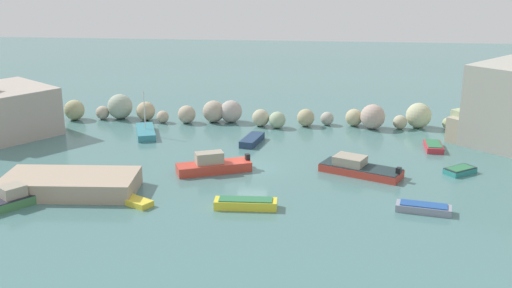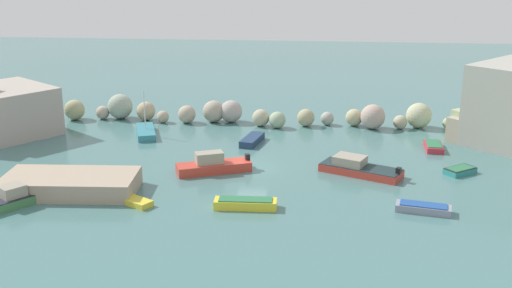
{
  "view_description": "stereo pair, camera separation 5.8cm",
  "coord_description": "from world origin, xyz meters",
  "px_view_note": "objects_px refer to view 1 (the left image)",
  "views": [
    {
      "loc": [
        5.32,
        -49.02,
        17.25
      ],
      "look_at": [
        0.0,
        3.52,
        1.0
      ],
      "focal_mm": 43.41,
      "sensor_mm": 36.0,
      "label": 1
    },
    {
      "loc": [
        5.38,
        -49.01,
        17.25
      ],
      "look_at": [
        0.0,
        3.52,
        1.0
      ],
      "focal_mm": 43.41,
      "sensor_mm": 36.0,
      "label": 2
    }
  ],
  "objects_px": {
    "moored_boat_3": "(246,204)",
    "moored_boat_4": "(17,197)",
    "moored_boat_1": "(134,201)",
    "moored_boat_8": "(460,170)",
    "moored_boat_9": "(423,208)",
    "stone_dock": "(70,184)",
    "moored_boat_5": "(433,146)",
    "moored_boat_6": "(252,140)",
    "moored_boat_7": "(358,168)",
    "moored_boat_0": "(146,132)",
    "moored_boat_2": "(213,165)"
  },
  "relations": [
    {
      "from": "moored_boat_3",
      "to": "moored_boat_1",
      "type": "bearing_deg",
      "value": 178.1
    },
    {
      "from": "moored_boat_4",
      "to": "moored_boat_5",
      "type": "bearing_deg",
      "value": 154.87
    },
    {
      "from": "moored_boat_0",
      "to": "moored_boat_9",
      "type": "xyz_separation_m",
      "value": [
        24.48,
        -16.76,
        -0.06
      ]
    },
    {
      "from": "moored_boat_2",
      "to": "moored_boat_0",
      "type": "bearing_deg",
      "value": -72.43
    },
    {
      "from": "moored_boat_8",
      "to": "moored_boat_0",
      "type": "bearing_deg",
      "value": 127.1
    },
    {
      "from": "moored_boat_1",
      "to": "moored_boat_3",
      "type": "height_order",
      "value": "moored_boat_3"
    },
    {
      "from": "moored_boat_2",
      "to": "moored_boat_7",
      "type": "xyz_separation_m",
      "value": [
        11.9,
        0.77,
        -0.08
      ]
    },
    {
      "from": "moored_boat_3",
      "to": "moored_boat_4",
      "type": "distance_m",
      "value": 16.46
    },
    {
      "from": "stone_dock",
      "to": "moored_boat_2",
      "type": "height_order",
      "value": "moored_boat_2"
    },
    {
      "from": "moored_boat_6",
      "to": "moored_boat_8",
      "type": "relative_size",
      "value": 1.41
    },
    {
      "from": "stone_dock",
      "to": "moored_boat_5",
      "type": "distance_m",
      "value": 32.22
    },
    {
      "from": "stone_dock",
      "to": "moored_boat_1",
      "type": "xyz_separation_m",
      "value": [
        5.34,
        -1.68,
        -0.48
      ]
    },
    {
      "from": "stone_dock",
      "to": "moored_boat_5",
      "type": "relative_size",
      "value": 3.15
    },
    {
      "from": "stone_dock",
      "to": "moored_boat_3",
      "type": "xyz_separation_m",
      "value": [
        13.49,
        -1.67,
        -0.35
      ]
    },
    {
      "from": "moored_boat_7",
      "to": "moored_boat_2",
      "type": "bearing_deg",
      "value": 28.65
    },
    {
      "from": "moored_boat_0",
      "to": "moored_boat_5",
      "type": "relative_size",
      "value": 1.7
    },
    {
      "from": "moored_boat_8",
      "to": "moored_boat_7",
      "type": "bearing_deg",
      "value": 149.67
    },
    {
      "from": "moored_boat_6",
      "to": "moored_boat_9",
      "type": "bearing_deg",
      "value": -125.63
    },
    {
      "from": "moored_boat_8",
      "to": "moored_boat_9",
      "type": "bearing_deg",
      "value": -153.47
    },
    {
      "from": "moored_boat_4",
      "to": "moored_boat_7",
      "type": "relative_size",
      "value": 0.73
    },
    {
      "from": "moored_boat_3",
      "to": "moored_boat_8",
      "type": "bearing_deg",
      "value": 26.39
    },
    {
      "from": "moored_boat_5",
      "to": "moored_boat_6",
      "type": "distance_m",
      "value": 16.86
    },
    {
      "from": "moored_boat_3",
      "to": "moored_boat_6",
      "type": "bearing_deg",
      "value": 92.54
    },
    {
      "from": "moored_boat_1",
      "to": "moored_boat_4",
      "type": "distance_m",
      "value": 8.34
    },
    {
      "from": "moored_boat_5",
      "to": "stone_dock",
      "type": "bearing_deg",
      "value": -62.49
    },
    {
      "from": "moored_boat_6",
      "to": "moored_boat_9",
      "type": "xyz_separation_m",
      "value": [
        13.66,
        -15.1,
        -0.03
      ]
    },
    {
      "from": "moored_boat_3",
      "to": "moored_boat_8",
      "type": "relative_size",
      "value": 1.55
    },
    {
      "from": "moored_boat_4",
      "to": "moored_boat_6",
      "type": "bearing_deg",
      "value": 175.33
    },
    {
      "from": "moored_boat_5",
      "to": "moored_boat_7",
      "type": "bearing_deg",
      "value": -42.41
    },
    {
      "from": "moored_boat_1",
      "to": "moored_boat_4",
      "type": "bearing_deg",
      "value": 37.62
    },
    {
      "from": "moored_boat_1",
      "to": "moored_boat_8",
      "type": "relative_size",
      "value": 1.11
    },
    {
      "from": "moored_boat_8",
      "to": "moored_boat_9",
      "type": "height_order",
      "value": "moored_boat_9"
    },
    {
      "from": "moored_boat_7",
      "to": "stone_dock",
      "type": "bearing_deg",
      "value": 41.25
    },
    {
      "from": "stone_dock",
      "to": "moored_boat_9",
      "type": "height_order",
      "value": "stone_dock"
    },
    {
      "from": "moored_boat_0",
      "to": "moored_boat_4",
      "type": "height_order",
      "value": "moored_boat_0"
    },
    {
      "from": "moored_boat_1",
      "to": "moored_boat_0",
      "type": "bearing_deg",
      "value": -46.05
    },
    {
      "from": "stone_dock",
      "to": "moored_boat_5",
      "type": "height_order",
      "value": "stone_dock"
    },
    {
      "from": "stone_dock",
      "to": "moored_boat_6",
      "type": "relative_size",
      "value": 2.44
    },
    {
      "from": "moored_boat_0",
      "to": "moored_boat_2",
      "type": "height_order",
      "value": "moored_boat_0"
    },
    {
      "from": "stone_dock",
      "to": "moored_boat_7",
      "type": "xyz_separation_m",
      "value": [
        21.83,
        6.39,
        -0.18
      ]
    },
    {
      "from": "moored_boat_1",
      "to": "stone_dock",
      "type": "bearing_deg",
      "value": 13.8
    },
    {
      "from": "stone_dock",
      "to": "moored_boat_0",
      "type": "xyz_separation_m",
      "value": [
        1.44,
        15.66,
        -0.35
      ]
    },
    {
      "from": "stone_dock",
      "to": "moored_boat_1",
      "type": "bearing_deg",
      "value": -17.47
    },
    {
      "from": "moored_boat_3",
      "to": "moored_boat_4",
      "type": "xyz_separation_m",
      "value": [
        -16.43,
        -0.93,
        0.18
      ]
    },
    {
      "from": "stone_dock",
      "to": "moored_boat_1",
      "type": "height_order",
      "value": "stone_dock"
    },
    {
      "from": "moored_boat_1",
      "to": "moored_boat_3",
      "type": "relative_size",
      "value": 0.72
    },
    {
      "from": "moored_boat_0",
      "to": "moored_boat_7",
      "type": "bearing_deg",
      "value": -133.09
    },
    {
      "from": "stone_dock",
      "to": "moored_boat_9",
      "type": "bearing_deg",
      "value": -2.42
    },
    {
      "from": "moored_boat_6",
      "to": "moored_boat_7",
      "type": "xyz_separation_m",
      "value": [
        9.56,
        -7.62,
        0.19
      ]
    },
    {
      "from": "moored_boat_0",
      "to": "moored_boat_8",
      "type": "bearing_deg",
      "value": -124.83
    }
  ]
}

